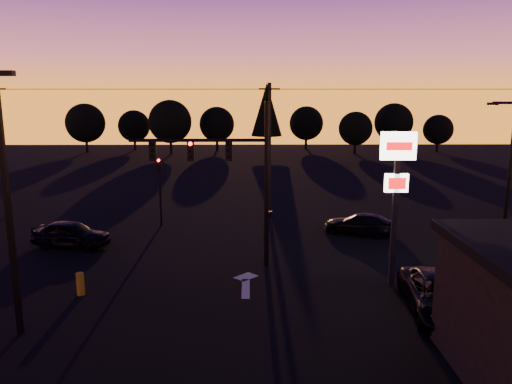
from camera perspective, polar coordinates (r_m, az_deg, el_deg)
The scene contains 23 objects.
ground at distance 21.30m, azimuth -2.58°, elevation -12.01°, with size 120.00×120.00×0.00m, color black.
lane_arrow at distance 22.83m, azimuth -1.17°, elevation -10.33°, with size 1.20×3.10×0.01m.
traffic_signal_mast at distance 23.79m, azimuth -2.62°, elevation 2.90°, with size 6.79×0.52×8.58m.
secondary_signal at distance 32.02m, azimuth -10.95°, elevation 1.18°, with size 0.30×0.31×4.35m.
parking_lot_light at distance 18.72m, azimuth -26.66°, elevation 0.33°, with size 1.25×0.30×9.14m.
pylon_sign at distance 22.23m, azimuth 15.78°, elevation 1.80°, with size 1.50×0.28×6.80m.
streetlight at distance 28.59m, azimuth 26.85°, elevation 2.07°, with size 1.55×0.35×8.00m.
utility_pole_0 at distance 37.65m, azimuth -27.12°, elevation 4.31°, with size 1.40×0.26×9.00m.
utility_pole_1 at distance 33.77m, azimuth 1.51°, elevation 4.89°, with size 1.40×0.26×9.00m.
power_wires at distance 33.54m, azimuth 1.55°, elevation 11.65°, with size 36.00×1.22×0.07m.
bollard at distance 22.66m, azimuth -19.44°, elevation -9.88°, with size 0.32×0.32×0.97m, color #A38612.
tree_0 at distance 73.26m, azimuth -18.93°, elevation 7.46°, with size 5.36×5.36×6.74m.
tree_1 at distance 74.58m, azimuth -13.76°, elevation 7.33°, with size 4.54×4.54×5.71m.
tree_2 at distance 68.48m, azimuth -9.79°, elevation 7.93°, with size 5.77×5.78×7.26m.
tree_3 at distance 71.83m, azimuth -4.50°, elevation 7.72°, with size 4.95×4.95×6.22m.
tree_4 at distance 68.60m, azimuth 1.23°, elevation 9.40°, with size 4.18×4.18×9.50m.
tree_5 at distance 74.14m, azimuth 5.77°, elevation 7.82°, with size 4.95×4.95×6.22m.
tree_6 at distance 69.20m, azimuth 11.31°, elevation 7.13°, with size 4.54×4.54×5.71m.
tree_7 at distance 73.51m, azimuth 15.46°, elevation 7.68°, with size 5.36×5.36×6.74m.
tree_8 at distance 74.52m, azimuth 20.10°, elevation 6.72°, with size 4.12×4.12×5.19m.
car_left at distance 29.43m, azimuth -20.40°, elevation -4.52°, with size 1.73×4.30×1.47m, color black.
car_right at distance 30.73m, azimuth 11.77°, elevation -3.57°, with size 1.74×4.28×1.24m, color black.
suv_parked at distance 20.95m, azimuth 20.29°, elevation -11.02°, with size 2.42×5.25×1.46m, color black.
Camera 1 is at (0.69, -19.51, 8.52)m, focal length 35.00 mm.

